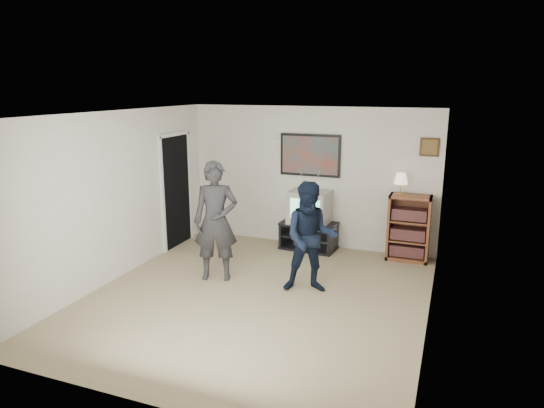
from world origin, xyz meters
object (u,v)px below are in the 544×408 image
Objects in this scene: crt_television at (310,207)px; person_short at (311,238)px; person_tall at (216,221)px; bookshelf at (409,228)px; media_stand at (309,236)px.

crt_television is 0.43× the size of person_short.
person_short is (1.45, 0.06, -0.11)m from person_tall.
person_short is (-1.16, -1.80, 0.24)m from bookshelf.
bookshelf is 0.70× the size of person_short.
crt_television is 1.83m from person_short.
bookshelf is at bearing 4.63° from crt_television.
person_short is (0.54, -1.75, 0.02)m from crt_television.
person_tall is at bearing -144.54° from bookshelf.
person_short is at bearing -70.00° from crt_television.
bookshelf is at bearing 39.58° from person_short.
person_tall is at bearing 164.63° from person_short.
person_tall reaches higher than bookshelf.
crt_television is 0.38× the size of person_tall.
media_stand is at bearing -177.06° from crt_television.
crt_television is at bearing -178.31° from bookshelf.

